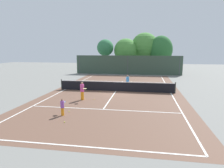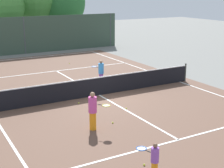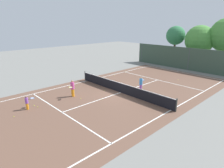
{
  "view_description": "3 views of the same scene",
  "coord_description": "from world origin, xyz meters",
  "views": [
    {
      "loc": [
        2.88,
        -20.0,
        4.32
      ],
      "look_at": [
        0.09,
        -3.01,
        1.28
      ],
      "focal_mm": 32.09,
      "sensor_mm": 36.0,
      "label": 1
    },
    {
      "loc": [
        -7.86,
        -15.29,
        5.38
      ],
      "look_at": [
        -0.73,
        -2.67,
        1.36
      ],
      "focal_mm": 54.54,
      "sensor_mm": 36.0,
      "label": 2
    },
    {
      "loc": [
        12.26,
        -12.73,
        6.47
      ],
      "look_at": [
        -0.54,
        -0.65,
        0.9
      ],
      "focal_mm": 30.7,
      "sensor_mm": 36.0,
      "label": 3
    }
  ],
  "objects": [
    {
      "name": "ground_plane",
      "position": [
        0.0,
        0.0,
        0.0
      ],
      "size": [
        80.0,
        80.0,
        0.0
      ],
      "primitive_type": "plane",
      "color": "slate"
    },
    {
      "name": "court_surface",
      "position": [
        0.0,
        0.0,
        0.0
      ],
      "size": [
        13.0,
        25.0,
        0.01
      ],
      "color": "brown",
      "rests_on": "ground_plane"
    },
    {
      "name": "tennis_net",
      "position": [
        0.0,
        0.0,
        0.51
      ],
      "size": [
        11.9,
        0.1,
        1.1
      ],
      "color": "#333833",
      "rests_on": "ground_plane"
    },
    {
      "name": "perimeter_fence",
      "position": [
        0.0,
        14.0,
        1.6
      ],
      "size": [
        18.0,
        0.12,
        3.2
      ],
      "color": "#384C3D",
      "rests_on": "ground_plane"
    },
    {
      "name": "tree_0",
      "position": [
        5.75,
        18.73,
        4.16
      ],
      "size": [
        4.29,
        3.67,
        6.74
      ],
      "color": "brown",
      "rests_on": "ground_plane"
    },
    {
      "name": "tree_2",
      "position": [
        -0.79,
        18.77,
        3.99
      ],
      "size": [
        4.53,
        4.53,
        6.27
      ],
      "color": "brown",
      "rests_on": "ground_plane"
    },
    {
      "name": "player_0",
      "position": [
        1.05,
        1.8,
        0.76
      ],
      "size": [
        0.54,
        0.89,
        1.47
      ],
      "color": "purple",
      "rests_on": "ground_plane"
    },
    {
      "name": "player_1",
      "position": [
        -2.32,
        -3.96,
        0.81
      ],
      "size": [
        0.77,
        0.83,
        1.56
      ],
      "color": "orange",
      "rests_on": "ground_plane"
    },
    {
      "name": "player_2",
      "position": [
        -2.37,
        -8.06,
        0.59
      ],
      "size": [
        0.46,
        0.82,
        1.12
      ],
      "color": "orange",
      "rests_on": "ground_plane"
    },
    {
      "name": "tennis_ball_0",
      "position": [
        0.11,
        -2.53,
        0.03
      ],
      "size": [
        0.07,
        0.07,
        0.07
      ],
      "primitive_type": "sphere",
      "color": "#CCE533",
      "rests_on": "ground_plane"
    },
    {
      "name": "tennis_ball_1",
      "position": [
        -1.86,
        1.18,
        0.03
      ],
      "size": [
        0.07,
        0.07,
        0.07
      ],
      "primitive_type": "sphere",
      "color": "#CCE533",
      "rests_on": "ground_plane"
    },
    {
      "name": "tennis_ball_3",
      "position": [
        -1.51,
        -0.74,
        0.03
      ],
      "size": [
        0.07,
        0.07,
        0.07
      ],
      "primitive_type": "sphere",
      "color": "#CCE533",
      "rests_on": "ground_plane"
    },
    {
      "name": "tennis_ball_6",
      "position": [
        -2.21,
        -7.36,
        0.03
      ],
      "size": [
        0.07,
        0.07,
        0.07
      ],
      "primitive_type": "sphere",
      "color": "#CCE533",
      "rests_on": "ground_plane"
    },
    {
      "name": "tennis_ball_7",
      "position": [
        1.76,
        0.72,
        0.03
      ],
      "size": [
        0.07,
        0.07,
        0.07
      ],
      "primitive_type": "sphere",
      "color": "#CCE533",
      "rests_on": "ground_plane"
    },
    {
      "name": "tennis_ball_8",
      "position": [
        -1.33,
        -3.79,
        0.03
      ],
      "size": [
        0.07,
        0.07,
        0.07
      ],
      "primitive_type": "sphere",
      "color": "#CCE533",
      "rests_on": "ground_plane"
    },
    {
      "name": "tennis_ball_9",
      "position": [
        -0.8,
        1.01,
        0.03
      ],
      "size": [
        0.07,
        0.07,
        0.07
      ],
      "primitive_type": "sphere",
      "color": "#CCE533",
      "rests_on": "ground_plane"
    },
    {
      "name": "tennis_ball_10",
      "position": [
        1.7,
        8.16,
        0.03
      ],
      "size": [
        0.07,
        0.07,
        0.07
      ],
      "primitive_type": "sphere",
      "color": "#CCE533",
      "rests_on": "ground_plane"
    }
  ]
}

